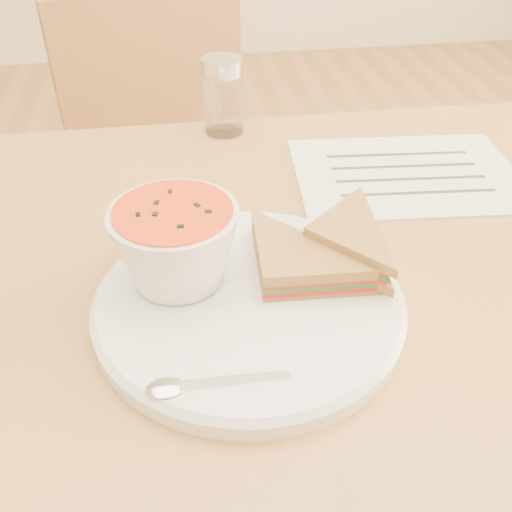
{
  "coord_description": "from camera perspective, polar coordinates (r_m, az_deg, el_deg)",
  "views": [
    {
      "loc": [
        -0.15,
        -0.5,
        1.13
      ],
      "look_at": [
        -0.09,
        -0.08,
        0.8
      ],
      "focal_mm": 40.0,
      "sensor_mm": 36.0,
      "label": 1
    }
  ],
  "objects": [
    {
      "name": "soup_bowl",
      "position": [
        0.54,
        -7.95,
        0.73
      ],
      "size": [
        0.16,
        0.16,
        0.08
      ],
      "primitive_type": null,
      "rotation": [
        0.0,
        0.0,
        0.38
      ],
      "color": "white",
      "rests_on": "plate"
    },
    {
      "name": "condiment_shaker",
      "position": [
        0.87,
        -3.29,
        15.66
      ],
      "size": [
        0.07,
        0.07,
        0.11
      ],
      "primitive_type": null,
      "rotation": [
        0.0,
        0.0,
        0.09
      ],
      "color": "silver",
      "rests_on": "dining_table"
    },
    {
      "name": "dining_table",
      "position": [
        0.92,
        5.01,
        -18.1
      ],
      "size": [
        1.0,
        0.7,
        0.75
      ],
      "primitive_type": null,
      "color": "brown",
      "rests_on": "floor"
    },
    {
      "name": "paper_menu",
      "position": [
        0.8,
        14.86,
        7.98
      ],
      "size": [
        0.32,
        0.24,
        0.0
      ],
      "primitive_type": null,
      "rotation": [
        0.0,
        0.0,
        -0.08
      ],
      "color": "white",
      "rests_on": "dining_table"
    },
    {
      "name": "spoon",
      "position": [
        0.47,
        -2.94,
        -12.52
      ],
      "size": [
        0.17,
        0.04,
        0.01
      ],
      "primitive_type": null,
      "rotation": [
        0.0,
        0.0,
        -0.01
      ],
      "color": "silver",
      "rests_on": "plate"
    },
    {
      "name": "sandwich_half_b",
      "position": [
        0.57,
        4.69,
        1.5
      ],
      "size": [
        0.15,
        0.15,
        0.03
      ],
      "primitive_type": null,
      "rotation": [
        0.0,
        0.0,
        -0.86
      ],
      "color": "#BB8A42",
      "rests_on": "plate"
    },
    {
      "name": "sandwich_half_a",
      "position": [
        0.52,
        0.72,
        -3.75
      ],
      "size": [
        0.12,
        0.12,
        0.04
      ],
      "primitive_type": null,
      "rotation": [
        0.0,
        0.0,
        -0.06
      ],
      "color": "#BB8A42",
      "rests_on": "plate"
    },
    {
      "name": "plate",
      "position": [
        0.55,
        -0.71,
        -4.83
      ],
      "size": [
        0.3,
        0.3,
        0.02
      ],
      "primitive_type": null,
      "rotation": [
        0.0,
        0.0,
        0.0
      ],
      "color": "white",
      "rests_on": "dining_table"
    },
    {
      "name": "chair_far",
      "position": [
        1.22,
        -6.02,
        2.67
      ],
      "size": [
        0.5,
        0.5,
        0.88
      ],
      "primitive_type": null,
      "rotation": [
        0.0,
        0.0,
        3.48
      ],
      "color": "brown",
      "rests_on": "floor"
    }
  ]
}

